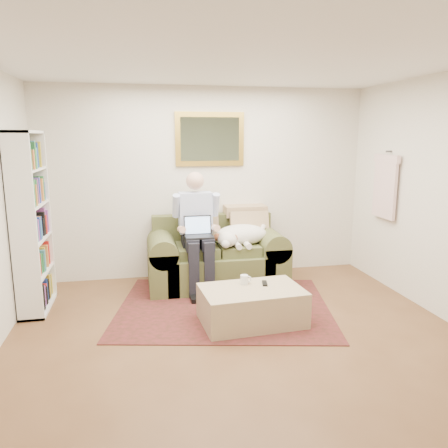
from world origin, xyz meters
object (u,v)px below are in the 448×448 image
object	(u,v)px
seated_man	(198,233)
coffee_mug	(244,280)
sleeping_dog	(242,235)
bookshelf	(31,223)
ottoman	(252,306)
sofa	(216,262)
laptop	(198,231)

from	to	relation	value
seated_man	coffee_mug	distance (m)	1.09
seated_man	sleeping_dog	bearing A→B (deg)	7.13
seated_man	bookshelf	bearing A→B (deg)	-172.38
ottoman	seated_man	bearing A→B (deg)	109.69
sofa	bookshelf	bearing A→B (deg)	-169.09
ottoman	coffee_mug	distance (m)	0.29
sleeping_dog	sofa	bearing A→B (deg)	164.26
coffee_mug	bookshelf	bearing A→B (deg)	162.08
sleeping_dog	coffee_mug	size ratio (longest dim) A/B	7.33
sofa	ottoman	world-z (taller)	sofa
sofa	ottoman	bearing A→B (deg)	-83.87
laptop	coffee_mug	size ratio (longest dim) A/B	3.45
seated_man	coffee_mug	world-z (taller)	seated_man
sofa	laptop	world-z (taller)	laptop
ottoman	bookshelf	distance (m)	2.59
laptop	bookshelf	bearing A→B (deg)	-174.44
seated_man	laptop	size ratio (longest dim) A/B	4.33
bookshelf	sleeping_dog	bearing A→B (deg)	7.50
sleeping_dog	coffee_mug	world-z (taller)	sleeping_dog
laptop	coffee_mug	bearing A→B (deg)	-68.43
seated_man	ottoman	bearing A→B (deg)	-70.31
seated_man	ottoman	xyz separation A→B (m)	(0.41, -1.14, -0.56)
coffee_mug	sleeping_dog	bearing A→B (deg)	77.98
sofa	laptop	bearing A→B (deg)	-138.98
laptop	sleeping_dog	xyz separation A→B (m)	(0.59, 0.14, -0.10)
sofa	sleeping_dog	distance (m)	0.50
sofa	coffee_mug	xyz separation A→B (m)	(0.09, -1.15, 0.12)
sofa	ottoman	distance (m)	1.31
seated_man	bookshelf	world-z (taller)	bookshelf
sofa	bookshelf	world-z (taller)	bookshelf
laptop	sofa	bearing A→B (deg)	41.02
laptop	sleeping_dog	bearing A→B (deg)	13.64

